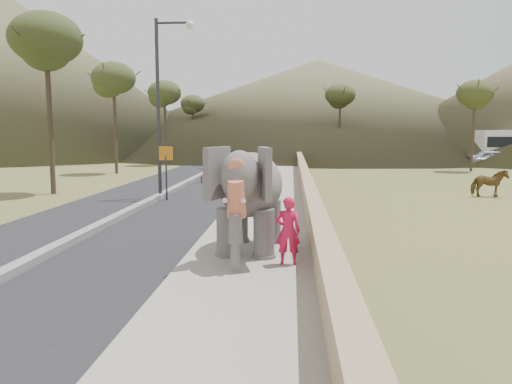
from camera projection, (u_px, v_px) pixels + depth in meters
The scene contains 13 objects.
ground at pixel (243, 277), 10.63m from camera, with size 160.00×160.00×0.00m, color olive.
road at pixel (148, 205), 20.88m from camera, with size 7.00×120.00×0.03m, color black.
median at pixel (147, 202), 20.87m from camera, with size 0.35×120.00×0.22m, color black.
walkway at pixel (267, 204), 20.52m from camera, with size 3.00×120.00×0.15m, color #9E9687.
parapet at pixel (307, 193), 20.34m from camera, with size 0.30×120.00×1.10m, color tan.
lamppost at pixel (165, 91), 22.29m from camera, with size 1.76×0.36×8.00m.
signboard at pixel (166, 164), 21.92m from camera, with size 0.60×0.08×2.40m.
cow at pixel (489, 183), 23.22m from camera, with size 0.70×1.55×1.31m, color brown.
distant_car at pixel (495, 158), 42.53m from camera, with size 1.70×4.23×1.44m, color #B1B3B9.
hill_far at pixel (318, 105), 78.69m from camera, with size 80.00×80.00×14.00m, color brown.
elephant_and_man at pixel (251, 199), 12.39m from camera, with size 2.23×3.65×2.56m.
motorcyclist at pixel (220, 170), 29.62m from camera, with size 2.61×1.79×1.95m.
trees at pixel (280, 120), 36.32m from camera, with size 49.14×43.77×8.90m.
Camera 1 is at (1.02, -10.28, 3.13)m, focal length 35.00 mm.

